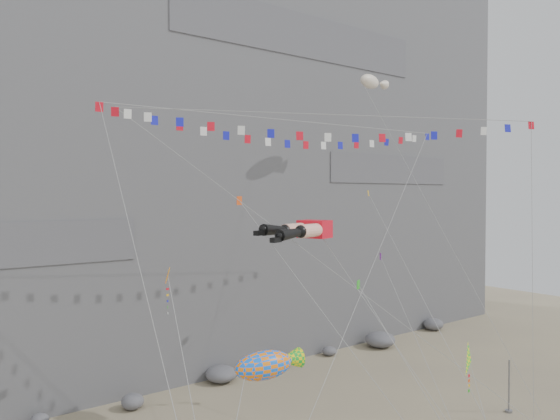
% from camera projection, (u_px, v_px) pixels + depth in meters
% --- Properties ---
extents(cliff, '(80.00, 28.00, 50.00)m').
position_uv_depth(cliff, '(143.00, 100.00, 55.69)').
color(cliff, slate).
rests_on(cliff, ground).
extents(talus_boulders, '(60.00, 3.00, 1.20)m').
position_uv_depth(talus_boulders, '(221.00, 375.00, 44.51)').
color(talus_boulders, slate).
rests_on(talus_boulders, ground).
extents(anchor_pole_right, '(0.12, 0.12, 3.71)m').
position_uv_depth(anchor_pole_right, '(509.00, 386.00, 38.25)').
color(anchor_pole_right, slate).
rests_on(anchor_pole_right, ground).
extents(legs_kite, '(6.75, 15.02, 18.92)m').
position_uv_depth(legs_kite, '(300.00, 231.00, 34.73)').
color(legs_kite, red).
rests_on(legs_kite, ground).
extents(flag_banner_upper, '(28.57, 14.64, 28.70)m').
position_uv_depth(flag_banner_upper, '(297.00, 121.00, 38.68)').
color(flag_banner_upper, red).
rests_on(flag_banner_upper, ground).
extents(flag_banner_lower, '(25.61, 13.42, 24.20)m').
position_uv_depth(flag_banner_lower, '(342.00, 115.00, 35.22)').
color(flag_banner_lower, red).
rests_on(flag_banner_lower, ground).
extents(harlequin_kite, '(3.07, 10.44, 14.83)m').
position_uv_depth(harlequin_kite, '(168.00, 277.00, 27.96)').
color(harlequin_kite, red).
rests_on(harlequin_kite, ground).
extents(fish_windsock, '(8.37, 5.43, 10.42)m').
position_uv_depth(fish_windsock, '(264.00, 366.00, 26.19)').
color(fish_windsock, orange).
rests_on(fish_windsock, ground).
extents(delta_kite, '(6.25, 6.43, 9.12)m').
position_uv_depth(delta_kite, '(470.00, 361.00, 32.96)').
color(delta_kite, '#FFEC0D').
rests_on(delta_kite, ground).
extents(blimp_windsock, '(4.35, 15.57, 28.93)m').
position_uv_depth(blimp_windsock, '(370.00, 82.00, 47.31)').
color(blimp_windsock, '#F4E3C9').
rests_on(blimp_windsock, ground).
extents(small_kite_a, '(4.16, 15.52, 21.32)m').
position_uv_depth(small_kite_a, '(242.00, 205.00, 34.21)').
color(small_kite_a, '#E84B13').
rests_on(small_kite_a, ground).
extents(small_kite_b, '(6.15, 12.65, 17.11)m').
position_uv_depth(small_kite_b, '(382.00, 260.00, 38.67)').
color(small_kite_b, purple).
rests_on(small_kite_b, ground).
extents(small_kite_c, '(1.11, 9.80, 13.59)m').
position_uv_depth(small_kite_c, '(360.00, 288.00, 31.41)').
color(small_kite_c, green).
rests_on(small_kite_c, ground).
extents(small_kite_d, '(6.16, 16.62, 22.90)m').
position_uv_depth(small_kite_d, '(372.00, 200.00, 42.01)').
color(small_kite_d, '#F0AF14').
rests_on(small_kite_d, ground).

